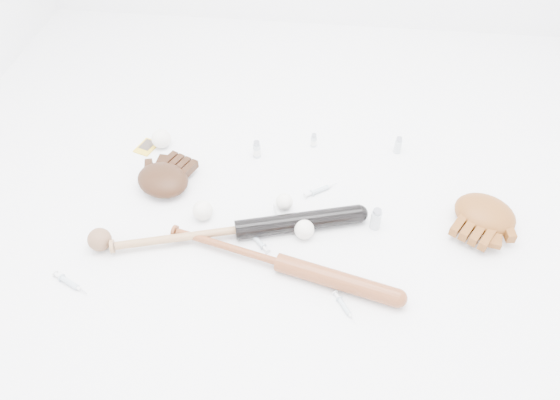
# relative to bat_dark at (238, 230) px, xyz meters

# --- Properties ---
(bat_dark) EXTENTS (0.92, 0.33, 0.07)m
(bat_dark) POSITION_rel_bat_dark_xyz_m (0.00, 0.00, 0.00)
(bat_dark) COLOR black
(bat_dark) RESTS_ON ground
(bat_wood) EXTENTS (0.84, 0.27, 0.06)m
(bat_wood) POSITION_rel_bat_dark_xyz_m (0.16, -0.13, -0.00)
(bat_wood) COLOR brown
(bat_wood) RESTS_ON ground
(glove_dark) EXTENTS (0.33, 0.33, 0.09)m
(glove_dark) POSITION_rel_bat_dark_xyz_m (-0.33, 0.21, 0.01)
(glove_dark) COLOR #311A0D
(glove_dark) RESTS_ON ground
(glove_tan) EXTENTS (0.36, 0.36, 0.10)m
(glove_tan) POSITION_rel_bat_dark_xyz_m (0.88, 0.16, 0.01)
(glove_tan) COLOR brown
(glove_tan) RESTS_ON ground
(trading_card) EXTENTS (0.10, 0.12, 0.01)m
(trading_card) POSITION_rel_bat_dark_xyz_m (-0.47, 0.44, -0.03)
(trading_card) COLOR gold
(trading_card) RESTS_ON ground
(pedestal) EXTENTS (0.09, 0.09, 0.04)m
(pedestal) POSITION_rel_bat_dark_xyz_m (0.15, 0.12, -0.02)
(pedestal) COLOR white
(pedestal) RESTS_ON ground
(baseball_on_pedestal) EXTENTS (0.06, 0.06, 0.06)m
(baseball_on_pedestal) POSITION_rel_bat_dark_xyz_m (0.15, 0.12, 0.03)
(baseball_on_pedestal) COLOR white
(baseball_on_pedestal) RESTS_ON pedestal
(baseball_left) EXTENTS (0.07, 0.07, 0.07)m
(baseball_left) POSITION_rel_bat_dark_xyz_m (-0.14, 0.08, 0.00)
(baseball_left) COLOR white
(baseball_left) RESTS_ON ground
(baseball_upper) EXTENTS (0.08, 0.08, 0.08)m
(baseball_upper) POSITION_rel_bat_dark_xyz_m (-0.40, 0.45, 0.01)
(baseball_upper) COLOR white
(baseball_upper) RESTS_ON ground
(baseball_mid) EXTENTS (0.07, 0.07, 0.07)m
(baseball_mid) POSITION_rel_bat_dark_xyz_m (0.23, 0.03, 0.00)
(baseball_mid) COLOR white
(baseball_mid) RESTS_ON ground
(baseball_aged) EXTENTS (0.08, 0.08, 0.08)m
(baseball_aged) POSITION_rel_bat_dark_xyz_m (-0.47, -0.10, 0.01)
(baseball_aged) COLOR brown
(baseball_aged) RESTS_ON ground
(syringe_0) EXTENTS (0.16, 0.10, 0.02)m
(syringe_0) POSITION_rel_bat_dark_xyz_m (-0.52, -0.27, -0.02)
(syringe_0) COLOR #ADBCC6
(syringe_0) RESTS_ON ground
(syringe_1) EXTENTS (0.12, 0.13, 0.02)m
(syringe_1) POSITION_rel_bat_dark_xyz_m (0.07, -0.02, -0.03)
(syringe_1) COLOR #ADBCC6
(syringe_1) RESTS_ON ground
(syringe_2) EXTENTS (0.15, 0.12, 0.02)m
(syringe_2) POSITION_rel_bat_dark_xyz_m (0.28, 0.26, -0.02)
(syringe_2) COLOR #ADBCC6
(syringe_2) RESTS_ON ground
(syringe_3) EXTENTS (0.09, 0.13, 0.02)m
(syringe_3) POSITION_rel_bat_dark_xyz_m (0.39, -0.26, -0.03)
(syringe_3) COLOR #ADBCC6
(syringe_3) RESTS_ON ground
(vial_0) EXTENTS (0.03, 0.03, 0.08)m
(vial_0) POSITION_rel_bat_dark_xyz_m (0.58, 0.53, 0.00)
(vial_0) COLOR silver
(vial_0) RESTS_ON ground
(vial_1) EXTENTS (0.02, 0.02, 0.06)m
(vial_1) POSITION_rel_bat_dark_xyz_m (0.23, 0.53, -0.00)
(vial_1) COLOR silver
(vial_1) RESTS_ON ground
(vial_2) EXTENTS (0.03, 0.03, 0.08)m
(vial_2) POSITION_rel_bat_dark_xyz_m (0.00, 0.43, 0.00)
(vial_2) COLOR silver
(vial_2) RESTS_ON ground
(vial_3) EXTENTS (0.04, 0.04, 0.09)m
(vial_3) POSITION_rel_bat_dark_xyz_m (0.49, 0.10, 0.01)
(vial_3) COLOR silver
(vial_3) RESTS_ON ground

